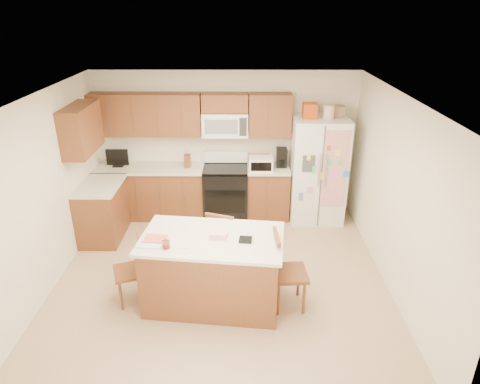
{
  "coord_description": "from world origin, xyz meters",
  "views": [
    {
      "loc": [
        0.29,
        -4.93,
        3.51
      ],
      "look_at": [
        0.26,
        0.35,
        1.16
      ],
      "focal_mm": 32.0,
      "sensor_mm": 36.0,
      "label": 1
    }
  ],
  "objects_px": {
    "windsor_chair_back": "(224,243)",
    "windsor_chair_left": "(131,270)",
    "refrigerator": "(318,169)",
    "windsor_chair_right": "(287,273)",
    "stove": "(226,191)",
    "island": "(213,270)"
  },
  "relations": [
    {
      "from": "windsor_chair_back",
      "to": "windsor_chair_left",
      "type": "bearing_deg",
      "value": -150.56
    },
    {
      "from": "refrigerator",
      "to": "windsor_chair_right",
      "type": "height_order",
      "value": "refrigerator"
    },
    {
      "from": "refrigerator",
      "to": "windsor_chair_right",
      "type": "xyz_separation_m",
      "value": [
        -0.73,
        -2.42,
        -0.44
      ]
    },
    {
      "from": "stove",
      "to": "island",
      "type": "bearing_deg",
      "value": -91.75
    },
    {
      "from": "stove",
      "to": "refrigerator",
      "type": "height_order",
      "value": "refrigerator"
    },
    {
      "from": "island",
      "to": "windsor_chair_right",
      "type": "distance_m",
      "value": 0.92
    },
    {
      "from": "island",
      "to": "windsor_chair_left",
      "type": "distance_m",
      "value": 1.02
    },
    {
      "from": "stove",
      "to": "windsor_chair_right",
      "type": "xyz_separation_m",
      "value": [
        0.84,
        -2.49,
        0.01
      ]
    },
    {
      "from": "stove",
      "to": "windsor_chair_right",
      "type": "distance_m",
      "value": 2.63
    },
    {
      "from": "refrigerator",
      "to": "windsor_chair_left",
      "type": "distance_m",
      "value": 3.57
    },
    {
      "from": "stove",
      "to": "windsor_chair_left",
      "type": "relative_size",
      "value": 1.22
    },
    {
      "from": "stove",
      "to": "refrigerator",
      "type": "bearing_deg",
      "value": -2.3
    },
    {
      "from": "stove",
      "to": "windsor_chair_back",
      "type": "distance_m",
      "value": 1.75
    },
    {
      "from": "island",
      "to": "windsor_chair_right",
      "type": "relative_size",
      "value": 1.76
    },
    {
      "from": "refrigerator",
      "to": "island",
      "type": "xyz_separation_m",
      "value": [
        -1.64,
        -2.35,
        -0.45
      ]
    },
    {
      "from": "stove",
      "to": "refrigerator",
      "type": "distance_m",
      "value": 1.63
    },
    {
      "from": "windsor_chair_left",
      "to": "windsor_chair_back",
      "type": "bearing_deg",
      "value": 29.44
    },
    {
      "from": "refrigerator",
      "to": "island",
      "type": "relative_size",
      "value": 1.13
    },
    {
      "from": "stove",
      "to": "windsor_chair_left",
      "type": "bearing_deg",
      "value": -114.69
    },
    {
      "from": "refrigerator",
      "to": "island",
      "type": "bearing_deg",
      "value": -124.99
    },
    {
      "from": "stove",
      "to": "windsor_chair_back",
      "type": "bearing_deg",
      "value": -88.9
    },
    {
      "from": "windsor_chair_back",
      "to": "stove",
      "type": "bearing_deg",
      "value": 91.1
    }
  ]
}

